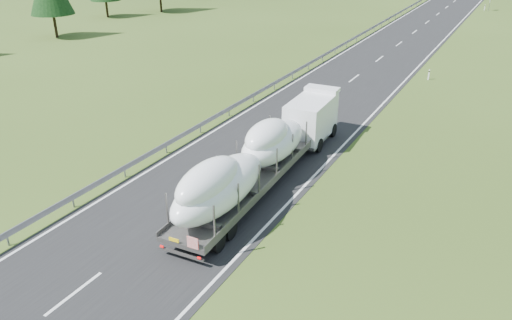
% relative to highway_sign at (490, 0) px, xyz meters
% --- Properties ---
extents(ground, '(400.00, 400.00, 0.00)m').
position_rel_highway_sign_xyz_m(ground, '(-7.20, -80.00, -1.81)').
color(ground, '#354B19').
rests_on(ground, ground).
extents(highway_sign, '(0.08, 0.90, 2.60)m').
position_rel_highway_sign_xyz_m(highway_sign, '(0.00, 0.00, 0.00)').
color(highway_sign, slate).
rests_on(highway_sign, ground).
extents(boat_truck, '(3.07, 18.20, 3.74)m').
position_rel_highway_sign_xyz_m(boat_truck, '(-4.87, -77.00, 0.24)').
color(boat_truck, white).
rests_on(boat_truck, ground).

